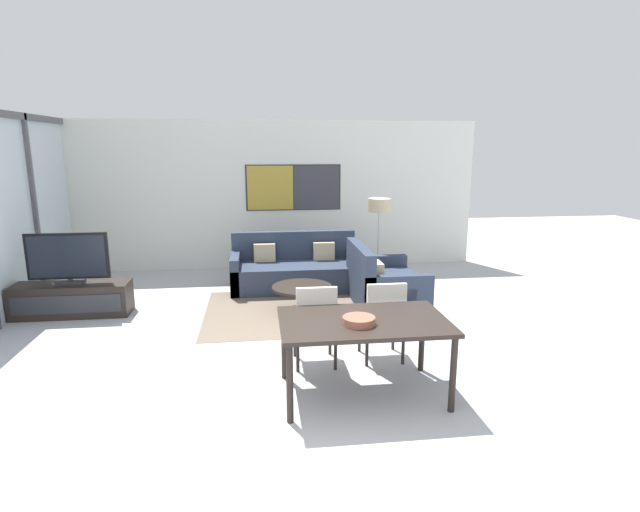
% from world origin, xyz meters
% --- Properties ---
extents(ground_plane, '(24.00, 24.00, 0.00)m').
position_xyz_m(ground_plane, '(0.00, 0.00, 0.00)').
color(ground_plane, '#B2B2B7').
extents(wall_back, '(8.15, 0.09, 2.80)m').
position_xyz_m(wall_back, '(0.02, 6.01, 1.41)').
color(wall_back, silver).
rests_on(wall_back, ground_plane).
extents(area_rug, '(2.77, 2.15, 0.01)m').
position_xyz_m(area_rug, '(0.44, 3.26, 0.00)').
color(area_rug, '#706051').
rests_on(area_rug, ground_plane).
extents(tv_console, '(1.56, 0.48, 0.46)m').
position_xyz_m(tv_console, '(-2.77, 3.48, 0.23)').
color(tv_console, black).
rests_on(tv_console, ground_plane).
extents(television, '(1.08, 0.20, 0.71)m').
position_xyz_m(television, '(-2.77, 3.48, 0.81)').
color(television, '#2D2D33').
rests_on(television, tv_console).
extents(sofa_main, '(2.11, 0.97, 0.89)m').
position_xyz_m(sofa_main, '(0.44, 4.55, 0.28)').
color(sofa_main, '#2D384C').
rests_on(sofa_main, ground_plane).
extents(sofa_side, '(0.97, 1.42, 0.89)m').
position_xyz_m(sofa_side, '(1.64, 3.45, 0.28)').
color(sofa_side, '#2D384C').
rests_on(sofa_side, ground_plane).
extents(coffee_table, '(0.86, 0.86, 0.37)m').
position_xyz_m(coffee_table, '(0.44, 3.26, 0.28)').
color(coffee_table, black).
rests_on(coffee_table, ground_plane).
extents(dining_table, '(1.56, 0.97, 0.75)m').
position_xyz_m(dining_table, '(0.79, 0.74, 0.68)').
color(dining_table, black).
rests_on(dining_table, ground_plane).
extents(dining_chair_left, '(0.46, 0.46, 0.92)m').
position_xyz_m(dining_chair_left, '(0.42, 1.41, 0.52)').
color(dining_chair_left, beige).
rests_on(dining_chair_left, ground_plane).
extents(dining_chair_centre, '(0.46, 0.46, 0.92)m').
position_xyz_m(dining_chair_centre, '(1.16, 1.45, 0.52)').
color(dining_chair_centre, beige).
rests_on(dining_chair_centre, ground_plane).
extents(fruit_bowl, '(0.30, 0.30, 0.07)m').
position_xyz_m(fruit_bowl, '(0.72, 0.61, 0.79)').
color(fruit_bowl, '#995642').
rests_on(fruit_bowl, dining_table).
extents(floor_lamp, '(0.38, 0.38, 1.47)m').
position_xyz_m(floor_lamp, '(1.86, 4.56, 1.26)').
color(floor_lamp, '#2D2D33').
rests_on(floor_lamp, ground_plane).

